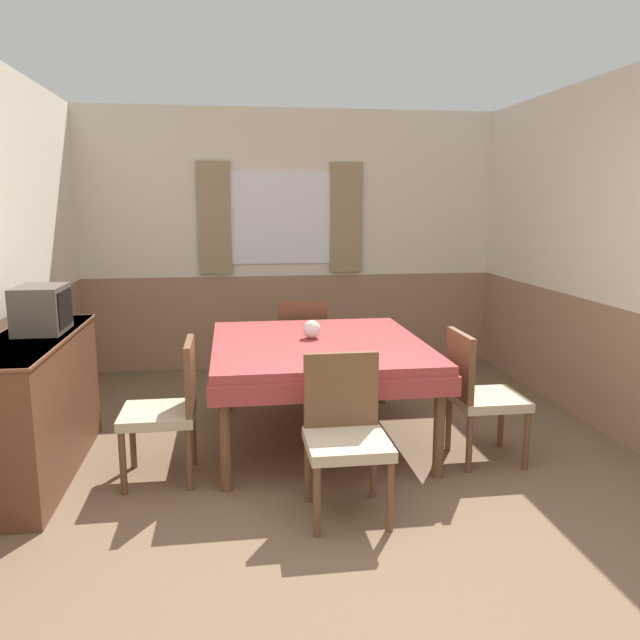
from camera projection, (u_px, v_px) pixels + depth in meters
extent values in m
plane|color=brown|center=(377.00, 579.00, 2.83)|extent=(16.00, 16.00, 0.00)
cube|color=silver|center=(292.00, 194.00, 6.25)|extent=(4.56, 0.05, 1.65)
cube|color=#9E755B|center=(293.00, 321.00, 6.49)|extent=(4.56, 0.05, 0.95)
cube|color=white|center=(281.00, 218.00, 6.25)|extent=(1.12, 0.01, 0.92)
cube|color=#998460|center=(214.00, 218.00, 6.13)|extent=(0.33, 0.03, 1.10)
cube|color=#998460|center=(346.00, 218.00, 6.32)|extent=(0.33, 0.03, 1.10)
cube|color=silver|center=(0.00, 188.00, 4.07)|extent=(0.05, 4.23, 1.65)
cube|color=#9E755B|center=(17.00, 380.00, 4.31)|extent=(0.05, 4.23, 0.95)
cube|color=silver|center=(597.00, 190.00, 4.66)|extent=(0.05, 4.23, 1.65)
cube|color=#9E755B|center=(584.00, 359.00, 4.90)|extent=(0.05, 4.23, 0.95)
cube|color=#9E3838|center=(318.00, 345.00, 4.38)|extent=(1.46, 1.63, 0.06)
cube|color=#9E3838|center=(318.00, 358.00, 4.40)|extent=(1.49, 1.66, 0.12)
cylinder|color=brown|center=(225.00, 437.00, 3.64)|extent=(0.07, 0.07, 0.67)
cylinder|color=brown|center=(439.00, 426.00, 3.82)|extent=(0.07, 0.07, 0.67)
cylinder|color=brown|center=(226.00, 371.00, 5.07)|extent=(0.07, 0.07, 0.67)
cylinder|color=brown|center=(382.00, 365.00, 5.26)|extent=(0.07, 0.07, 0.67)
cylinder|color=brown|center=(501.00, 420.00, 4.33)|extent=(0.04, 0.04, 0.38)
cylinder|color=brown|center=(526.00, 441.00, 3.96)|extent=(0.04, 0.04, 0.38)
cylinder|color=brown|center=(449.00, 423.00, 4.28)|extent=(0.04, 0.04, 0.38)
cylinder|color=brown|center=(469.00, 444.00, 3.91)|extent=(0.04, 0.04, 0.38)
cube|color=tan|center=(488.00, 399.00, 4.08)|extent=(0.44, 0.44, 0.06)
cube|color=brown|center=(460.00, 365.00, 4.01)|extent=(0.04, 0.42, 0.42)
cylinder|color=brown|center=(390.00, 496.00, 3.21)|extent=(0.04, 0.04, 0.38)
cylinder|color=brown|center=(317.00, 501.00, 3.15)|extent=(0.04, 0.04, 0.38)
cylinder|color=brown|center=(373.00, 466.00, 3.58)|extent=(0.04, 0.04, 0.38)
cylinder|color=brown|center=(308.00, 470.00, 3.52)|extent=(0.04, 0.04, 0.38)
cube|color=tan|center=(347.00, 444.00, 3.33)|extent=(0.44, 0.44, 0.06)
cube|color=brown|center=(341.00, 390.00, 3.48)|extent=(0.42, 0.04, 0.42)
cylinder|color=brown|center=(123.00, 463.00, 3.62)|extent=(0.04, 0.04, 0.38)
cylinder|color=brown|center=(133.00, 439.00, 3.99)|extent=(0.04, 0.04, 0.38)
cylinder|color=brown|center=(189.00, 460.00, 3.67)|extent=(0.04, 0.04, 0.38)
cylinder|color=brown|center=(193.00, 436.00, 4.04)|extent=(0.04, 0.04, 0.38)
cube|color=tan|center=(158.00, 415.00, 3.79)|extent=(0.44, 0.44, 0.06)
cube|color=brown|center=(190.00, 375.00, 3.77)|extent=(0.04, 0.42, 0.42)
cylinder|color=brown|center=(278.00, 367.00, 5.74)|extent=(0.04, 0.04, 0.38)
cylinder|color=brown|center=(318.00, 366.00, 5.79)|extent=(0.04, 0.04, 0.38)
cylinder|color=brown|center=(281.00, 378.00, 5.37)|extent=(0.04, 0.04, 0.38)
cylinder|color=brown|center=(324.00, 377.00, 5.42)|extent=(0.04, 0.04, 0.38)
cube|color=tan|center=(300.00, 348.00, 5.54)|extent=(0.44, 0.44, 0.06)
cube|color=brown|center=(303.00, 325.00, 5.30)|extent=(0.42, 0.04, 0.42)
cube|color=brown|center=(35.00, 407.00, 3.85)|extent=(0.44, 1.52, 0.88)
cube|color=brown|center=(29.00, 339.00, 3.77)|extent=(0.46, 1.54, 0.02)
cube|color=#51473D|center=(41.00, 309.00, 3.89)|extent=(0.28, 0.38, 0.29)
cube|color=black|center=(65.00, 308.00, 3.91)|extent=(0.01, 0.32, 0.22)
sphere|color=silver|center=(312.00, 329.00, 4.45)|extent=(0.13, 0.13, 0.13)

